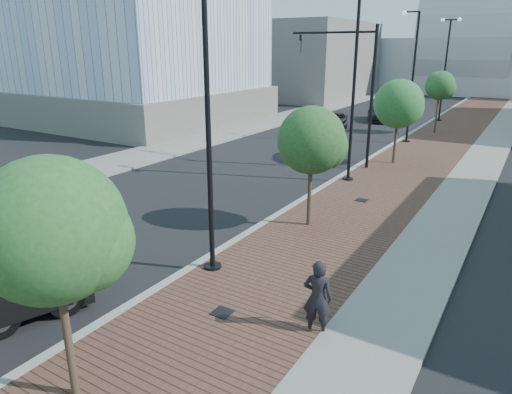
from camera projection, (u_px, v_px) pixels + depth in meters
The scene contains 22 objects.
sidewalk at pixel (461, 134), 37.59m from camera, with size 7.00×140.00×0.12m, color #4C2D23.
concrete_strip at pixel (498, 137), 36.25m from camera, with size 2.40×140.00×0.13m, color slate.
curb at pixel (417, 130), 39.33m from camera, with size 0.30×140.00×0.14m, color gray.
west_sidewalk at pixel (283, 118), 45.80m from camera, with size 4.00×140.00×0.12m, color slate.
white_sedan at pixel (309, 149), 29.34m from camera, with size 1.36×3.89×1.28m, color silver.
dark_car_mid at pixel (337, 120), 41.28m from camera, with size 1.91×4.15×1.15m, color black.
dark_car_far at pixel (379, 113), 44.25m from camera, with size 2.11×5.19×1.51m, color black.
pedestrian at pixel (318, 298), 11.26m from camera, with size 0.72×0.48×1.99m, color black.
streetlight_1 at pixel (205, 136), 13.47m from camera, with size 1.44×0.56×9.21m.
streetlight_2 at pixel (354, 89), 22.98m from camera, with size 1.72×0.56×9.28m.
streetlight_3 at pixel (411, 83), 32.90m from camera, with size 1.44×0.56×9.21m.
streetlight_4 at pixel (445, 69), 42.40m from camera, with size 1.72×0.56×9.28m.
traffic_mast at pixel (357, 81), 25.80m from camera, with size 5.09×0.20×8.00m.
tree_0 at pixel (55, 231), 8.25m from camera, with size 2.73×2.73×5.08m.
tree_1 at pixel (313, 141), 17.22m from camera, with size 2.59×2.58×4.80m.
tree_2 at pixel (400, 104), 26.89m from camera, with size 2.87×2.87×5.08m.
tree_3 at pixel (441, 86), 36.53m from camera, with size 2.35×2.29×5.04m.
tower_podium at pixel (144, 105), 44.34m from camera, with size 19.00×19.00×3.00m, color #66625B.
convention_center at pixel (474, 52), 74.89m from camera, with size 50.00×30.00×50.00m.
commercial_block_nw at pixel (308, 60), 63.92m from camera, with size 14.00×20.00×10.00m, color slate.
utility_cover_1 at pixel (222, 312), 12.21m from camera, with size 0.50×0.50×0.02m, color black.
utility_cover_2 at pixel (362, 200), 21.12m from camera, with size 0.50×0.50×0.02m, color black.
Camera 1 is at (8.74, -0.60, 6.86)m, focal length 32.26 mm.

